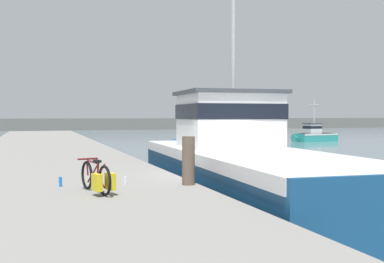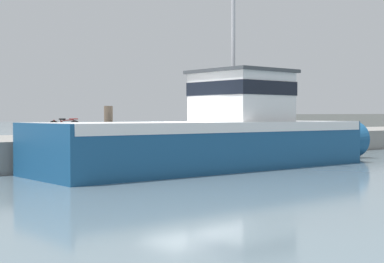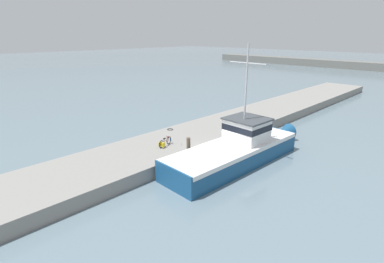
{
  "view_description": "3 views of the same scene",
  "coord_description": "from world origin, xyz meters",
  "px_view_note": "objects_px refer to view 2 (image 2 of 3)",
  "views": [
    {
      "loc": [
        -4.97,
        -12.27,
        2.58
      ],
      "look_at": [
        -0.78,
        0.53,
        2.14
      ],
      "focal_mm": 45.0,
      "sensor_mm": 36.0,
      "label": 1
    },
    {
      "loc": [
        15.24,
        -12.97,
        1.77
      ],
      "look_at": [
        -0.25,
        0.78,
        1.22
      ],
      "focal_mm": 55.0,
      "sensor_mm": 36.0,
      "label": 2
    },
    {
      "loc": [
        13.42,
        -16.75,
        9.56
      ],
      "look_at": [
        -3.39,
        0.36,
        1.68
      ],
      "focal_mm": 28.0,
      "sensor_mm": 36.0,
      "label": 3
    }
  ],
  "objects_px": {
    "fishing_boat_main": "(222,134)",
    "bicycle_touring": "(61,129)",
    "water_bottle_on_curb": "(82,133)",
    "water_bottle_by_bike": "(100,135)",
    "mooring_post": "(108,122)"
  },
  "relations": [
    {
      "from": "bicycle_touring",
      "to": "water_bottle_by_bike",
      "type": "relative_size",
      "value": 8.69
    },
    {
      "from": "bicycle_touring",
      "to": "fishing_boat_main",
      "type": "bearing_deg",
      "value": 23.34
    },
    {
      "from": "water_bottle_on_curb",
      "to": "water_bottle_by_bike",
      "type": "height_order",
      "value": "water_bottle_on_curb"
    },
    {
      "from": "bicycle_touring",
      "to": "water_bottle_on_curb",
      "type": "bearing_deg",
      "value": 104.76
    },
    {
      "from": "water_bottle_on_curb",
      "to": "mooring_post",
      "type": "bearing_deg",
      "value": -12.71
    },
    {
      "from": "mooring_post",
      "to": "water_bottle_on_curb",
      "type": "bearing_deg",
      "value": 167.29
    },
    {
      "from": "mooring_post",
      "to": "water_bottle_by_bike",
      "type": "height_order",
      "value": "mooring_post"
    },
    {
      "from": "fishing_boat_main",
      "to": "mooring_post",
      "type": "xyz_separation_m",
      "value": [
        -2.55,
        -2.91,
        0.39
      ]
    },
    {
      "from": "water_bottle_by_bike",
      "to": "bicycle_touring",
      "type": "bearing_deg",
      "value": -123.8
    },
    {
      "from": "mooring_post",
      "to": "water_bottle_on_curb",
      "type": "height_order",
      "value": "mooring_post"
    },
    {
      "from": "bicycle_touring",
      "to": "water_bottle_on_curb",
      "type": "xyz_separation_m",
      "value": [
        -0.68,
        1.26,
        -0.2
      ]
    },
    {
      "from": "fishing_boat_main",
      "to": "bicycle_touring",
      "type": "bearing_deg",
      "value": -140.8
    },
    {
      "from": "water_bottle_on_curb",
      "to": "fishing_boat_main",
      "type": "bearing_deg",
      "value": 23.0
    },
    {
      "from": "mooring_post",
      "to": "fishing_boat_main",
      "type": "bearing_deg",
      "value": 48.79
    },
    {
      "from": "mooring_post",
      "to": "water_bottle_by_bike",
      "type": "relative_size",
      "value": 6.05
    }
  ]
}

